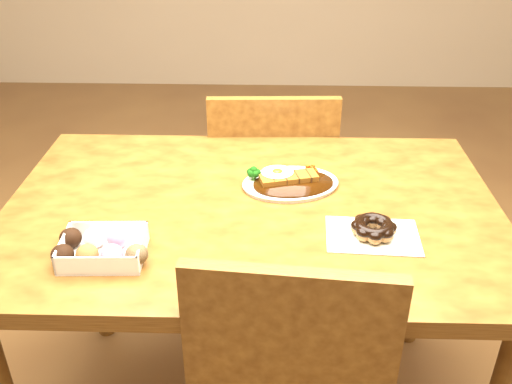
{
  "coord_description": "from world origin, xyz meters",
  "views": [
    {
      "loc": [
        0.04,
        -1.18,
        1.47
      ],
      "look_at": [
        0.01,
        -0.04,
        0.81
      ],
      "focal_mm": 40.0,
      "sensor_mm": 36.0,
      "label": 1
    }
  ],
  "objects_px": {
    "chair_far": "(271,192)",
    "donut_box": "(101,247)",
    "table": "(252,238)",
    "pon_de_ring": "(374,229)",
    "katsu_curry_plate": "(289,181)"
  },
  "relations": [
    {
      "from": "table",
      "to": "pon_de_ring",
      "type": "distance_m",
      "value": 0.32
    },
    {
      "from": "table",
      "to": "pon_de_ring",
      "type": "height_order",
      "value": "pon_de_ring"
    },
    {
      "from": "table",
      "to": "donut_box",
      "type": "bearing_deg",
      "value": -144.42
    },
    {
      "from": "table",
      "to": "pon_de_ring",
      "type": "xyz_separation_m",
      "value": [
        0.27,
        -0.13,
        0.12
      ]
    },
    {
      "from": "table",
      "to": "pon_de_ring",
      "type": "relative_size",
      "value": 5.65
    },
    {
      "from": "chair_far",
      "to": "donut_box",
      "type": "distance_m",
      "value": 0.89
    },
    {
      "from": "donut_box",
      "to": "pon_de_ring",
      "type": "relative_size",
      "value": 0.94
    },
    {
      "from": "katsu_curry_plate",
      "to": "pon_de_ring",
      "type": "xyz_separation_m",
      "value": [
        0.18,
        -0.22,
        0.01
      ]
    },
    {
      "from": "table",
      "to": "donut_box",
      "type": "height_order",
      "value": "donut_box"
    },
    {
      "from": "chair_far",
      "to": "donut_box",
      "type": "bearing_deg",
      "value": 62.62
    },
    {
      "from": "chair_far",
      "to": "katsu_curry_plate",
      "type": "xyz_separation_m",
      "value": [
        0.04,
        -0.44,
        0.28
      ]
    },
    {
      "from": "katsu_curry_plate",
      "to": "donut_box",
      "type": "relative_size",
      "value": 1.35
    },
    {
      "from": "katsu_curry_plate",
      "to": "donut_box",
      "type": "bearing_deg",
      "value": -141.34
    },
    {
      "from": "chair_far",
      "to": "katsu_curry_plate",
      "type": "relative_size",
      "value": 3.22
    },
    {
      "from": "donut_box",
      "to": "pon_de_ring",
      "type": "bearing_deg",
      "value": 9.19
    }
  ]
}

